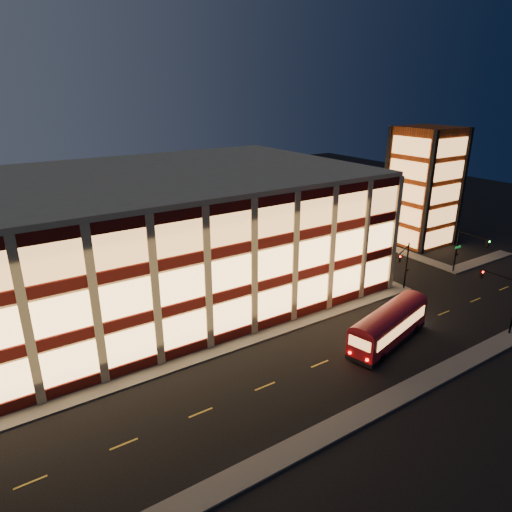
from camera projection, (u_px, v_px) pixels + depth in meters
ground at (247, 347)px, 43.84m from camera, size 200.00×200.00×0.00m
sidewalk_office_south at (215, 351)px, 43.05m from camera, size 54.00×2.00×0.15m
sidewalk_office_east at (316, 252)px, 68.97m from camera, size 2.00×30.00×0.15m
sidewalk_tower_south at (480, 261)px, 65.19m from camera, size 14.00×2.00×0.15m
sidewalk_tower_west at (367, 239)px, 74.64m from camera, size 2.00×30.00×0.15m
sidewalk_near at (341, 425)px, 33.63m from camera, size 100.00×2.00×0.15m
office_building at (148, 236)px, 53.07m from camera, size 50.45×30.45×14.50m
stair_tower at (423, 187)px, 70.65m from camera, size 8.60×8.60×18.00m
traffic_signal_far at (404, 261)px, 54.03m from camera, size 3.79×1.87×6.00m
traffic_signal_right at (467, 246)px, 59.17m from camera, size 1.20×4.37×6.00m
traffic_signal_near at (502, 292)px, 45.86m from camera, size 0.32×4.45×6.00m
trolley_bus at (389, 324)px, 44.00m from camera, size 11.26×5.30×3.70m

